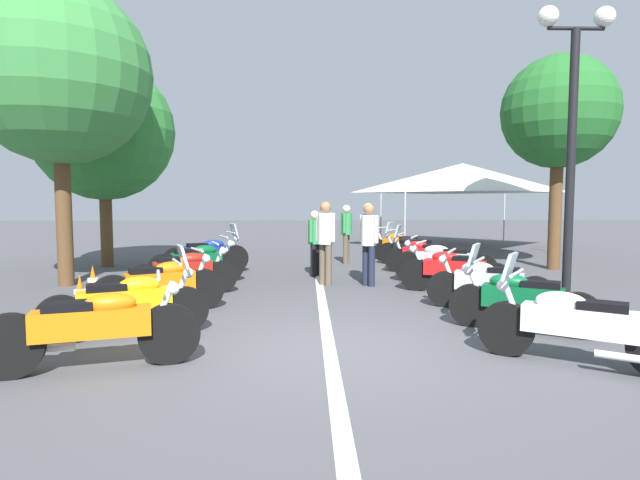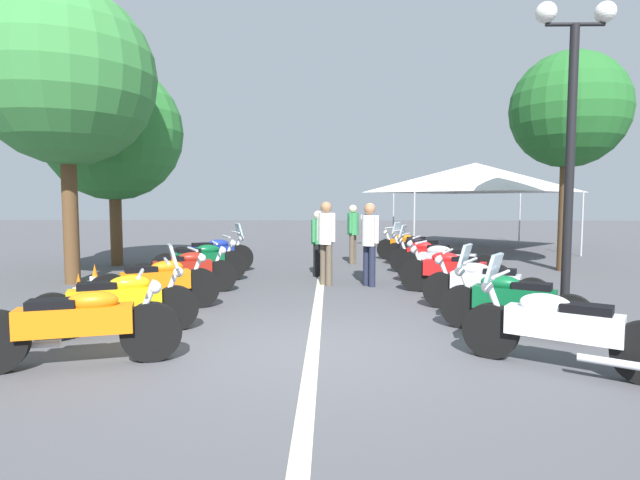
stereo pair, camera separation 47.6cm
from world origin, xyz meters
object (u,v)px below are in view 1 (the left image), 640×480
Objects in this scene: roadside_tree_2 at (58,74)px; bystander_1 at (325,236)px; traffic_cone_1 at (80,295)px; motorcycle_right_row_6 at (413,249)px; bystander_0 at (315,238)px; bystander_2 at (368,236)px; motorcycle_left_row_3 at (184,271)px; motorcycle_right_row_3 at (453,270)px; motorcycle_right_row_7 at (401,245)px; motorcycle_left_row_2 at (161,284)px; motorcycle_right_row_0 at (575,324)px; bystander_3 at (346,229)px; motorcycle_right_row_5 at (423,255)px; motorcycle_right_row_1 at (520,299)px; traffic_cone_0 at (93,282)px; bystander_4 at (369,238)px; motorcycle_right_row_4 at (444,262)px; motorcycle_left_row_4 at (198,262)px; roadside_tree_0 at (103,131)px; event_tent at (462,178)px; motorcycle_left_row_1 at (128,303)px; roadside_tree_1 at (559,113)px; street_lamp_twin_globe at (573,105)px; motorcycle_right_row_2 at (488,283)px; motorcycle_left_row_0 at (94,327)px; motorcycle_left_row_5 at (208,254)px.

bystander_1 is at bearing -90.91° from roadside_tree_2.
motorcycle_right_row_6 is at bearing -48.86° from traffic_cone_1.
bystander_2 reaches higher than bystander_0.
motorcycle_left_row_3 is 5.18m from motorcycle_right_row_3.
motorcycle_right_row_6 is 1.24m from motorcycle_right_row_7.
motorcycle_right_row_0 is (-2.71, -5.23, -0.00)m from motorcycle_left_row_2.
bystander_3 is at bearing -45.09° from motorcycle_right_row_0.
motorcycle_right_row_1 is at bearing 113.95° from motorcycle_right_row_5.
traffic_cone_0 is 1.25m from traffic_cone_1.
bystander_4 reaches higher than motorcycle_right_row_1.
motorcycle_right_row_4 is at bearing 14.71° from bystander_2.
roadside_tree_0 reaches higher than motorcycle_left_row_4.
event_tent reaches higher than motorcycle_left_row_2.
event_tent is (12.59, -8.25, 2.19)m from motorcycle_left_row_1.
motorcycle_right_row_4 is at bearing 16.03° from motorcycle_left_row_1.
motorcycle_right_row_3 is at bearing -76.76° from traffic_cone_1.
motorcycle_right_row_6 is at bearing -152.97° from bystander_4.
roadside_tree_1 is at bearing -94.05° from roadside_tree_0.
motorcycle_left_row_4 is (1.36, 0.03, 0.01)m from motorcycle_left_row_3.
bystander_0 is at bearing 46.13° from street_lamp_twin_globe.
roadside_tree_2 is at bearing 73.98° from street_lamp_twin_globe.
motorcycle_right_row_1 is at bearing 123.09° from bystander_3.
event_tent is at bearing 28.96° from motorcycle_left_row_3.
street_lamp_twin_globe is 2.89× the size of bystander_3.
motorcycle_right_row_6 is 0.38× the size of street_lamp_twin_globe.
roadside_tree_0 reaches higher than motorcycle_right_row_2.
motorcycle_left_row_2 is 1.03× the size of motorcycle_right_row_6.
traffic_cone_1 is (-2.87, 1.27, -0.18)m from motorcycle_left_row_4.
bystander_2 is at bearing 65.21° from motorcycle_right_row_5.
motorcycle_left_row_2 is 1.07× the size of bystander_1.
motorcycle_right_row_5 is at bearing -9.40° from motorcycle_left_row_4.
bystander_3 is at bearing -48.06° from motorcycle_right_row_2.
motorcycle_right_row_1 is 0.85× the size of motorcycle_right_row_4.
event_tent reaches higher than bystander_3.
bystander_1 reaches higher than motorcycle_right_row_3.
traffic_cone_0 is at bearing 72.69° from motorcycle_right_row_7.
motorcycle_left_row_2 is at bearing 74.92° from motorcycle_left_row_0.
bystander_2 is at bearing -59.69° from traffic_cone_1.
roadside_tree_0 is at bearing 128.60° from motorcycle_left_row_5.
motorcycle_right_row_7 is 0.33× the size of roadside_tree_1.
roadside_tree_0 reaches higher than motorcycle_left_row_0.
bystander_3 reaches higher than motorcycle_left_row_4.
motorcycle_left_row_5 reaches higher than traffic_cone_1.
motorcycle_right_row_4 is at bearing 124.50° from motorcycle_right_row_7.
motorcycle_right_row_4 reaches higher than motorcycle_left_row_3.
motorcycle_left_row_2 is 1.33m from traffic_cone_1.
roadside_tree_0 is at bearing 112.44° from motorcycle_left_row_4.
motorcycle_left_row_0 is 1.14× the size of motorcycle_left_row_2.
motorcycle_left_row_4 is 2.28m from traffic_cone_0.
motorcycle_right_row_4 is 0.43× the size of street_lamp_twin_globe.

